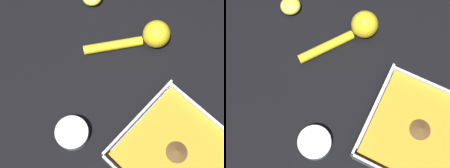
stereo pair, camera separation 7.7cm
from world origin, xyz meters
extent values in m
plane|color=black|center=(0.00, 0.00, 0.00)|extent=(4.00, 4.00, 0.00)
cube|color=silver|center=(0.00, 0.02, 0.00)|extent=(0.24, 0.24, 0.01)
cube|color=silver|center=(0.00, -0.09, 0.03)|extent=(0.24, 0.01, 0.05)
cube|color=silver|center=(-0.11, 0.02, 0.03)|extent=(0.01, 0.23, 0.05)
cube|color=orange|center=(0.00, 0.02, 0.03)|extent=(0.22, 0.22, 0.04)
cone|color=brown|center=(0.00, 0.02, 0.05)|extent=(0.05, 0.05, 0.02)
cylinder|color=silver|center=(0.13, -0.18, 0.02)|extent=(0.08, 0.08, 0.03)
cylinder|color=brown|center=(0.13, -0.18, 0.01)|extent=(0.07, 0.07, 0.02)
sphere|color=yellow|center=(-0.20, -0.21, 0.04)|extent=(0.07, 0.07, 0.07)
cylinder|color=yellow|center=(-0.11, -0.27, 0.01)|extent=(0.14, 0.11, 0.02)
camera|label=1|loc=(0.16, -0.02, 0.76)|focal=50.00mm
camera|label=2|loc=(0.21, -0.08, 0.76)|focal=50.00mm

